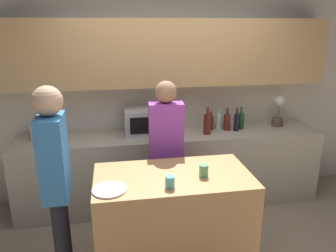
{
  "coord_description": "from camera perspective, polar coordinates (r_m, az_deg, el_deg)",
  "views": [
    {
      "loc": [
        -0.66,
        -2.22,
        2.14
      ],
      "look_at": [
        -0.2,
        0.46,
        1.29
      ],
      "focal_mm": 35.0,
      "sensor_mm": 36.0,
      "label": 1
    }
  ],
  "objects": [
    {
      "name": "bottle_5",
      "position": [
        4.13,
        12.57,
        0.94
      ],
      "size": [
        0.08,
        0.08,
        0.27
      ],
      "color": "#194723",
      "rests_on": "back_counter"
    },
    {
      "name": "person_center",
      "position": [
        2.72,
        -19.02,
        -7.79
      ],
      "size": [
        0.23,
        0.34,
        1.72
      ],
      "rotation": [
        0.0,
        0.0,
        -1.57
      ],
      "color": "black",
      "rests_on": "ground_plane"
    },
    {
      "name": "bottle_1",
      "position": [
        4.04,
        7.44,
        0.61
      ],
      "size": [
        0.07,
        0.07,
        0.23
      ],
      "color": "#472814",
      "rests_on": "back_counter"
    },
    {
      "name": "back_counter",
      "position": [
        4.05,
        0.54,
        -7.35
      ],
      "size": [
        3.6,
        0.62,
        0.9
      ],
      "color": "#B7AD99",
      "rests_on": "ground_plane"
    },
    {
      "name": "toaster",
      "position": [
        3.95,
        -20.78,
        -0.76
      ],
      "size": [
        0.26,
        0.16,
        0.18
      ],
      "color": "silver",
      "rests_on": "back_counter"
    },
    {
      "name": "kitchen_island",
      "position": [
        2.99,
        0.85,
        -16.61
      ],
      "size": [
        1.31,
        0.71,
        0.94
      ],
      "color": "#B27F4C",
      "rests_on": "ground_plane"
    },
    {
      "name": "cup_0",
      "position": [
        2.54,
        0.32,
        -9.68
      ],
      "size": [
        0.08,
        0.08,
        0.1
      ],
      "color": "#5DBDBE",
      "rests_on": "kitchen_island"
    },
    {
      "name": "microwave",
      "position": [
        3.87,
        -3.76,
        0.94
      ],
      "size": [
        0.52,
        0.39,
        0.3
      ],
      "color": "#B7BABC",
      "rests_on": "back_counter"
    },
    {
      "name": "cup_1",
      "position": [
        2.73,
        6.24,
        -7.71
      ],
      "size": [
        0.08,
        0.08,
        0.1
      ],
      "color": "#5DA26F",
      "rests_on": "kitchen_island"
    },
    {
      "name": "bottle_0",
      "position": [
        3.86,
        6.85,
        0.38
      ],
      "size": [
        0.09,
        0.09,
        0.32
      ],
      "color": "maroon",
      "rests_on": "back_counter"
    },
    {
      "name": "bottle_2",
      "position": [
        4.07,
        8.82,
        0.88
      ],
      "size": [
        0.07,
        0.07,
        0.26
      ],
      "color": "silver",
      "rests_on": "back_counter"
    },
    {
      "name": "bottle_4",
      "position": [
        4.04,
        11.83,
        0.67
      ],
      "size": [
        0.06,
        0.06,
        0.28
      ],
      "color": "black",
      "rests_on": "back_counter"
    },
    {
      "name": "back_wall",
      "position": [
        3.99,
        -0.12,
        8.65
      ],
      "size": [
        6.4,
        0.4,
        2.7
      ],
      "color": "beige",
      "rests_on": "ground_plane"
    },
    {
      "name": "person_left",
      "position": [
        3.31,
        -0.34,
        -3.49
      ],
      "size": [
        0.35,
        0.21,
        1.62
      ],
      "rotation": [
        0.0,
        0.0,
        -3.21
      ],
      "color": "black",
      "rests_on": "ground_plane"
    },
    {
      "name": "potted_plant",
      "position": [
        4.35,
        18.67,
        2.56
      ],
      "size": [
        0.14,
        0.14,
        0.4
      ],
      "color": "brown",
      "rests_on": "back_counter"
    },
    {
      "name": "bottle_3",
      "position": [
        4.04,
        10.22,
        0.71
      ],
      "size": [
        0.08,
        0.08,
        0.27
      ],
      "color": "maroon",
      "rests_on": "back_counter"
    },
    {
      "name": "plate_on_island",
      "position": [
        2.55,
        -10.2,
        -10.88
      ],
      "size": [
        0.26,
        0.26,
        0.01
      ],
      "color": "white",
      "rests_on": "kitchen_island"
    }
  ]
}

